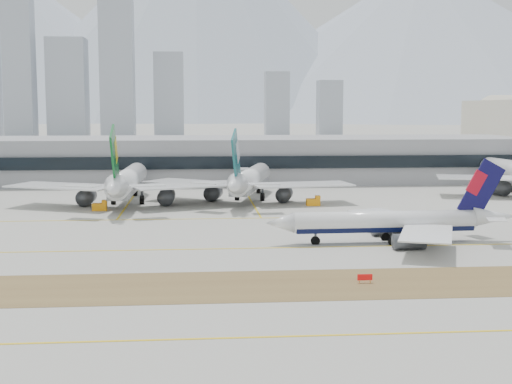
{
  "coord_description": "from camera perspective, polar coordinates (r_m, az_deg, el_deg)",
  "views": [
    {
      "loc": [
        -2.82,
        -131.02,
        25.3
      ],
      "look_at": [
        9.64,
        18.0,
        7.5
      ],
      "focal_mm": 50.0,
      "sensor_mm": 36.0,
      "label": 1
    }
  ],
  "objects": [
    {
      "name": "hold_sign_right",
      "position": [
        104.79,
        8.7,
        -6.77
      ],
      "size": [
        2.2,
        0.15,
        1.35
      ],
      "color": "red",
      "rests_on": "ground"
    },
    {
      "name": "widebody_eva",
      "position": [
        188.66,
        -10.3,
        0.75
      ],
      "size": [
        61.21,
        59.77,
        21.82
      ],
      "rotation": [
        0.0,
        0.0,
        1.54
      ],
      "color": "white",
      "rests_on": "ground"
    },
    {
      "name": "apron_markings",
      "position": [
        81.16,
        -2.6,
        -11.37
      ],
      "size": [
        360.0,
        122.22,
        0.06
      ],
      "color": "brown",
      "rests_on": "ground"
    },
    {
      "name": "gse_b",
      "position": [
        179.64,
        -12.35,
        -1.13
      ],
      "size": [
        3.55,
        2.0,
        2.6
      ],
      "color": "#FF980D",
      "rests_on": "ground"
    },
    {
      "name": "terminal",
      "position": [
        246.52,
        -4.12,
        2.63
      ],
      "size": [
        280.0,
        43.1,
        15.0
      ],
      "color": "gray",
      "rests_on": "ground"
    },
    {
      "name": "gse_c",
      "position": [
        184.97,
        4.64,
        -0.77
      ],
      "size": [
        3.55,
        2.0,
        2.6
      ],
      "color": "#FF980D",
      "rests_on": "ground"
    },
    {
      "name": "widebody_cathay",
      "position": [
        193.39,
        -0.55,
        0.9
      ],
      "size": [
        56.24,
        56.02,
        20.59
      ],
      "rotation": [
        0.0,
        0.0,
        1.34
      ],
      "color": "white",
      "rests_on": "ground"
    },
    {
      "name": "city_skyline",
      "position": [
        594.12,
        -15.04,
        8.92
      ],
      "size": [
        342.0,
        49.8,
        140.0
      ],
      "color": "#969EAB",
      "rests_on": "ground"
    },
    {
      "name": "mountain_ridge",
      "position": [
        1543.54,
        -3.51,
        12.6
      ],
      "size": [
        2830.0,
        1120.0,
        470.0
      ],
      "color": "#9EA8B7",
      "rests_on": "ground"
    },
    {
      "name": "ground",
      "position": [
        133.47,
        -3.49,
        -4.15
      ],
      "size": [
        3000.0,
        3000.0,
        0.0
      ],
      "primitive_type": "plane",
      "color": "gray",
      "rests_on": "ground"
    },
    {
      "name": "taxiing_airliner",
      "position": [
        136.11,
        10.94,
        -2.4
      ],
      "size": [
        47.51,
        41.33,
        15.97
      ],
      "rotation": [
        0.0,
        0.0,
        3.17
      ],
      "color": "white",
      "rests_on": "ground"
    }
  ]
}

